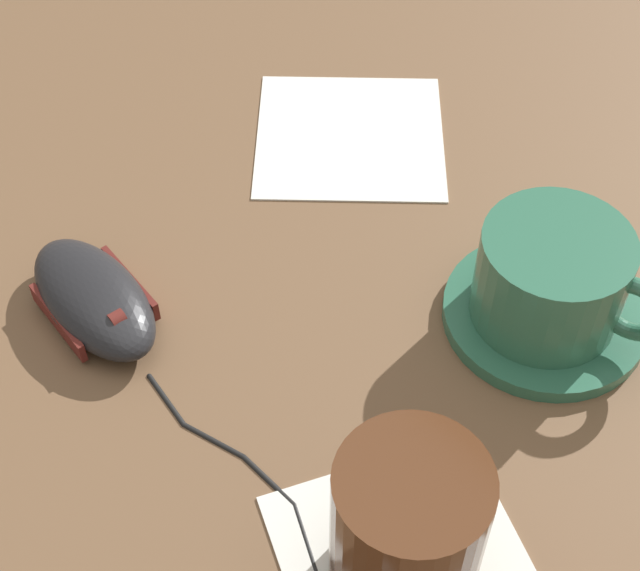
% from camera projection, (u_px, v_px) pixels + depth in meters
% --- Properties ---
extents(ground_plane, '(3.00, 3.00, 0.00)m').
position_uv_depth(ground_plane, '(365.00, 364.00, 0.59)').
color(ground_plane, brown).
extents(saucer, '(0.13, 0.13, 0.01)m').
position_uv_depth(saucer, '(544.00, 314.00, 0.61)').
color(saucer, '#2D664C').
rests_on(saucer, ground).
extents(coffee_cup, '(0.12, 0.09, 0.06)m').
position_uv_depth(coffee_cup, '(554.00, 279.00, 0.58)').
color(coffee_cup, '#2D664C').
rests_on(coffee_cup, saucer).
extents(computer_mouse, '(0.12, 0.07, 0.03)m').
position_uv_depth(computer_mouse, '(94.00, 298.00, 0.60)').
color(computer_mouse, black).
rests_on(computer_mouse, ground).
extents(mouse_cable, '(0.19, 0.05, 0.00)m').
position_uv_depth(mouse_cable, '(250.00, 490.00, 0.53)').
color(mouse_cable, black).
rests_on(mouse_cable, ground).
extents(napkin_under_glass, '(0.16, 0.16, 0.00)m').
position_uv_depth(napkin_under_glass, '(406.00, 563.00, 0.51)').
color(napkin_under_glass, silver).
rests_on(napkin_under_glass, ground).
extents(drinking_glass, '(0.07, 0.07, 0.10)m').
position_uv_depth(drinking_glass, '(407.00, 531.00, 0.46)').
color(drinking_glass, '#4C2814').
rests_on(drinking_glass, napkin_under_glass).
extents(napkin_spare, '(0.19, 0.19, 0.00)m').
position_uv_depth(napkin_spare, '(350.00, 135.00, 0.72)').
color(napkin_spare, silver).
rests_on(napkin_spare, ground).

